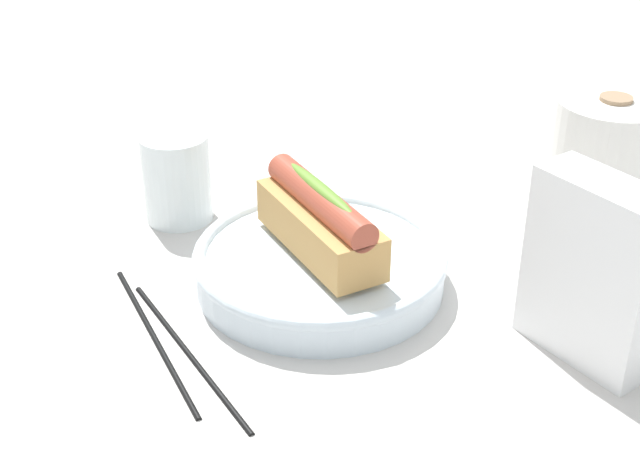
% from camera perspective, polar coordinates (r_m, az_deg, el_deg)
% --- Properties ---
extents(ground_plane, '(2.40, 2.40, 0.00)m').
position_cam_1_polar(ground_plane, '(0.82, -1.00, -3.22)').
color(ground_plane, beige).
extents(serving_bowl, '(0.23, 0.23, 0.04)m').
position_cam_1_polar(serving_bowl, '(0.80, -0.00, -2.32)').
color(serving_bowl, silver).
rests_on(serving_bowl, ground_plane).
extents(hotdog_front, '(0.16, 0.07, 0.06)m').
position_cam_1_polar(hotdog_front, '(0.78, -0.00, 0.50)').
color(hotdog_front, tan).
rests_on(hotdog_front, serving_bowl).
extents(water_glass, '(0.07, 0.07, 0.09)m').
position_cam_1_polar(water_glass, '(0.91, -9.02, 2.97)').
color(water_glass, white).
rests_on(water_glass, ground_plane).
extents(paper_towel_roll, '(0.11, 0.11, 0.13)m').
position_cam_1_polar(paper_towel_roll, '(0.92, 17.57, 3.96)').
color(paper_towel_roll, white).
rests_on(paper_towel_roll, ground_plane).
extents(napkin_box, '(0.11, 0.05, 0.15)m').
position_cam_1_polar(napkin_box, '(0.72, 17.00, -2.63)').
color(napkin_box, white).
rests_on(napkin_box, ground_plane).
extents(chopstick_near, '(0.22, 0.03, 0.01)m').
position_cam_1_polar(chopstick_near, '(0.73, -8.31, -7.70)').
color(chopstick_near, black).
rests_on(chopstick_near, ground_plane).
extents(chopstick_far, '(0.22, 0.05, 0.01)m').
position_cam_1_polar(chopstick_far, '(0.75, -10.24, -6.88)').
color(chopstick_far, black).
rests_on(chopstick_far, ground_plane).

